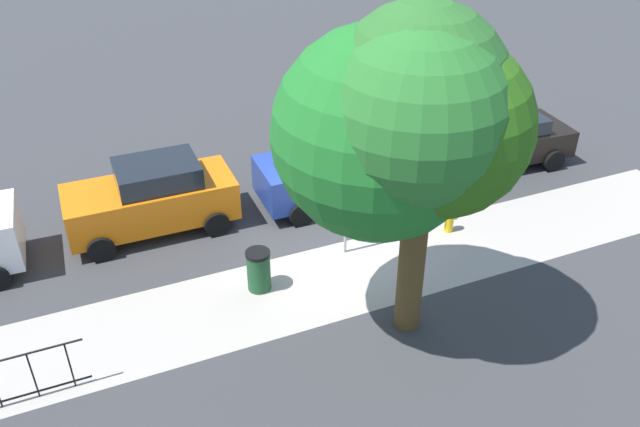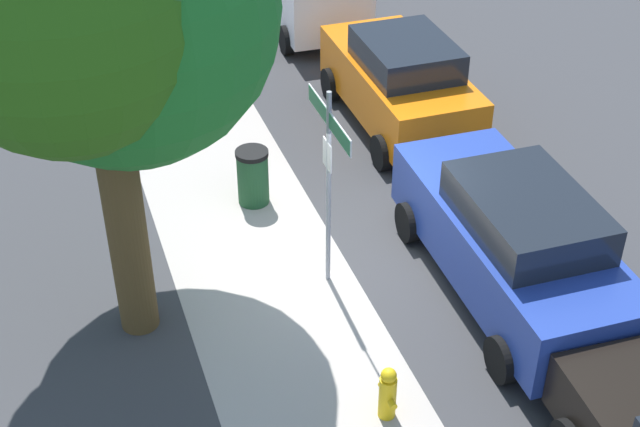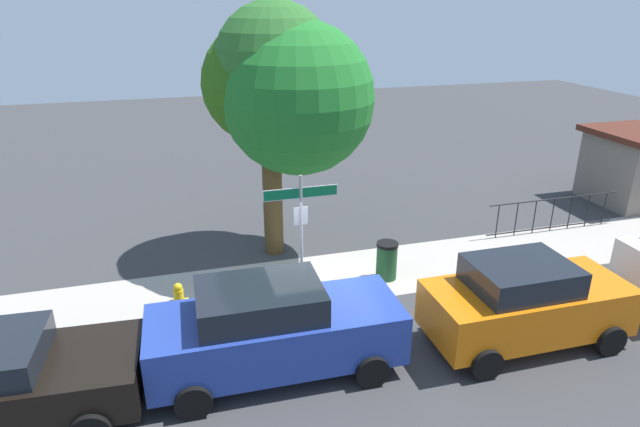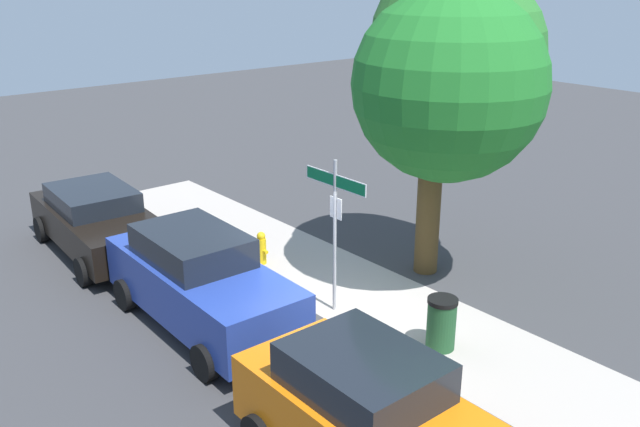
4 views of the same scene
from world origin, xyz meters
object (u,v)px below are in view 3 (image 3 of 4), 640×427
object	(u,v)px
car_orange	(525,302)
fire_hydrant	(179,299)
trash_bin	(387,260)
street_sign	(301,216)
car_blue	(273,329)
shade_tree	(283,83)
utility_shed	(632,166)

from	to	relation	value
car_orange	fire_hydrant	bearing A→B (deg)	156.45
fire_hydrant	trash_bin	bearing A→B (deg)	3.35
street_sign	car_blue	bearing A→B (deg)	-115.78
car_blue	car_orange	xyz separation A→B (m)	(5.10, -0.44, -0.01)
shade_tree	car_blue	world-z (taller)	shade_tree
fire_hydrant	trash_bin	world-z (taller)	trash_bin
car_orange	utility_shed	xyz separation A→B (m)	(8.57, 6.20, 0.37)
utility_shed	shade_tree	bearing A→B (deg)	-177.38
street_sign	car_blue	xyz separation A→B (m)	(-1.14, -2.36, -1.22)
car_orange	car_blue	bearing A→B (deg)	175.43
street_sign	utility_shed	world-z (taller)	street_sign
street_sign	shade_tree	distance (m)	3.78
car_blue	car_orange	world-z (taller)	car_blue
shade_tree	fire_hydrant	world-z (taller)	shade_tree
car_blue	trash_bin	size ratio (longest dim) A/B	4.83
car_blue	fire_hydrant	distance (m)	3.09
shade_tree	fire_hydrant	size ratio (longest dim) A/B	8.56
car_blue	shade_tree	bearing A→B (deg)	76.16
street_sign	fire_hydrant	world-z (taller)	street_sign
shade_tree	car_blue	size ratio (longest dim) A/B	1.41
car_blue	street_sign	bearing A→B (deg)	65.51
fire_hydrant	car_orange	bearing A→B (deg)	-23.97
car_orange	fire_hydrant	distance (m)	7.41
street_sign	car_orange	size ratio (longest dim) A/B	0.76
utility_shed	fire_hydrant	xyz separation A→B (m)	(-15.32, -3.20, -0.91)
shade_tree	utility_shed	distance (m)	12.73
shade_tree	fire_hydrant	bearing A→B (deg)	-139.20
utility_shed	trash_bin	distance (m)	10.63
utility_shed	fire_hydrant	size ratio (longest dim) A/B	3.69
shade_tree	car_blue	xyz separation A→B (m)	(-1.41, -5.20, -3.71)
car_blue	trash_bin	bearing A→B (deg)	40.75
fire_hydrant	trash_bin	xyz separation A→B (m)	(5.12, 0.30, 0.11)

